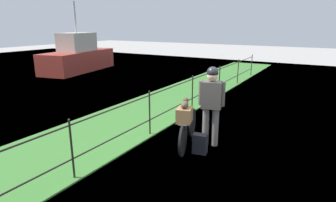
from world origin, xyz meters
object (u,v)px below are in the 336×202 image
Objects in this scene: moored_boat_near at (78,57)px; wooden_crate at (184,115)px; mooring_bollard at (217,101)px; backpack_on_paving at (200,144)px; terrier_dog at (185,104)px; bicycle_main at (188,130)px; cyclist_person at (211,100)px.

wooden_crate is at bearing -122.61° from moored_boat_near.
wooden_crate is at bearing -169.74° from mooring_bollard.
terrier_dog is at bearing 15.94° from backpack_on_paving.
cyclist_person reaches higher than bicycle_main.
bicycle_main is 4.07× the size of backpack_on_paving.
terrier_dog is at bearing 154.17° from cyclist_person.
moored_boat_near is (6.09, 10.04, 0.57)m from backpack_on_paving.
bicycle_main is 3.12m from mooring_bollard.
moored_boat_near is (6.25, 9.77, -0.03)m from wooden_crate.
wooden_crate is at bearing 20.37° from backpack_on_paving.
backpack_on_paving is at bearing -60.50° from wooden_crate.
terrier_dog is 0.81× the size of backpack_on_paving.
backpack_on_paving is 3.40m from mooring_bollard.
cyclist_person is (0.64, -0.29, 0.20)m from wooden_crate.
bicycle_main is 0.97× the size of cyclist_person.
bicycle_main is at bearing 125.83° from cyclist_person.
terrier_dog reaches higher than mooring_bollard.
mooring_bollard is at bearing 9.66° from bicycle_main.
wooden_crate is 0.07× the size of moored_boat_near.
bicycle_main is 0.81m from cyclist_person.
backpack_on_paving reaches higher than mooring_bollard.
wooden_crate is 0.93× the size of mooring_bollard.
backpack_on_paving is 1.06× the size of mooring_bollard.
moored_boat_near reaches higher than terrier_dog.
cyclist_person is 0.34× the size of moored_boat_near.
cyclist_person is at bearing -100.95° from backpack_on_paving.
bicycle_main is at bearing -170.34° from mooring_bollard.
moored_boat_near is (2.82, 9.15, 0.58)m from mooring_bollard.
cyclist_person is (0.28, -0.39, 0.65)m from bicycle_main.
mooring_bollard is at bearing -83.81° from backpack_on_paving.
backpack_on_paving is (0.13, -0.28, -0.82)m from terrier_dog.
backpack_on_paving is at bearing -164.68° from mooring_bollard.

